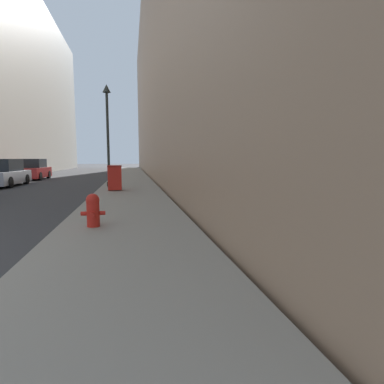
# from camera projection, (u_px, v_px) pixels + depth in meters

# --- Properties ---
(sidewalk_right) EXTENTS (3.03, 60.00, 0.16)m
(sidewalk_right) POSITION_uv_depth(u_px,v_px,m) (130.00, 180.00, 21.86)
(sidewalk_right) COLOR gray
(sidewalk_right) RESTS_ON ground
(building_right_stone) EXTENTS (12.00, 60.00, 20.11)m
(building_right_stone) POSITION_uv_depth(u_px,v_px,m) (205.00, 75.00, 30.06)
(building_right_stone) COLOR #9E7F66
(building_right_stone) RESTS_ON ground
(fire_hydrant) EXTENTS (0.51, 0.40, 0.73)m
(fire_hydrant) POSITION_uv_depth(u_px,v_px,m) (93.00, 209.00, 6.54)
(fire_hydrant) COLOR red
(fire_hydrant) RESTS_ON sidewalk_right
(trash_bin) EXTENTS (0.63, 0.58, 1.18)m
(trash_bin) POSITION_uv_depth(u_px,v_px,m) (115.00, 178.00, 14.10)
(trash_bin) COLOR red
(trash_bin) RESTS_ON sidewalk_right
(lamppost) EXTENTS (0.42, 0.42, 5.35)m
(lamppost) POSITION_uv_depth(u_px,v_px,m) (108.00, 124.00, 15.80)
(lamppost) COLOR #2D332D
(lamppost) RESTS_ON sidewalk_right
(parked_sedan_near) EXTENTS (1.95, 4.59, 1.64)m
(parked_sedan_near) POSITION_uv_depth(u_px,v_px,m) (2.00, 174.00, 17.97)
(parked_sedan_near) COLOR #A3A8B2
(parked_sedan_near) RESTS_ON ground
(parked_sedan_far) EXTENTS (1.88, 4.23, 1.64)m
(parked_sedan_far) POSITION_uv_depth(u_px,v_px,m) (33.00, 170.00, 23.89)
(parked_sedan_far) COLOR maroon
(parked_sedan_far) RESTS_ON ground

